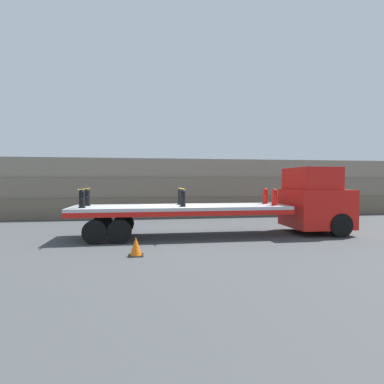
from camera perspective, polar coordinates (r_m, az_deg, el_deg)
The scene contains 13 objects.
ground_plane at distance 13.54m, azimuth -2.01°, elevation -8.45°, with size 120.00×120.00×0.00m, color #3F4244.
rock_cliff at distance 21.83m, azimuth -4.58°, elevation 0.84°, with size 60.00×3.30×4.03m.
truck_cab at distance 15.50m, azimuth 22.63°, elevation -1.58°, with size 2.63×2.73×3.11m.
flatbed_trailer at distance 13.32m, azimuth -5.16°, elevation -3.83°, with size 9.49×2.53×1.38m.
fire_hydrant_black_near_0 at distance 12.99m, azimuth -20.23°, elevation -1.25°, with size 0.29×0.48×0.76m.
fire_hydrant_black_far_0 at distance 14.03m, azimuth -19.36°, elevation -1.00°, with size 0.29×0.48×0.76m.
fire_hydrant_black_near_1 at distance 12.81m, azimuth -1.75°, elevation -1.17°, with size 0.29×0.48×0.76m.
fire_hydrant_black_far_1 at distance 13.86m, azimuth -2.27°, elevation -0.93°, with size 0.29×0.48×0.76m.
fire_hydrant_red_near_2 at distance 13.92m, azimuth 15.45°, elevation -0.98°, with size 0.29×0.48×0.76m.
fire_hydrant_red_far_2 at distance 14.90m, azimuth 13.78°, elevation -0.78°, with size 0.29×0.48×0.76m.
cargo_strap_rear at distance 13.49m, azimuth -19.80°, elevation 0.57°, with size 0.05×2.62×0.01m.
cargo_strap_middle at distance 13.32m, azimuth -2.02°, elevation 0.67°, with size 0.05×2.62×0.01m.
traffic_cone at distance 10.23m, azimuth -10.64°, elevation -10.16°, with size 0.49×0.49×0.63m.
Camera 1 is at (-1.52, -13.23, 2.46)m, focal length 28.00 mm.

